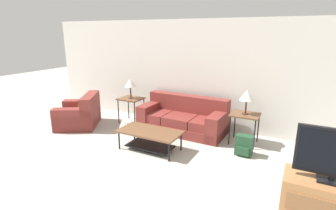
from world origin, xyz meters
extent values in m
cube|color=silver|center=(0.00, 4.65, 1.30)|extent=(8.74, 0.06, 2.60)
cube|color=maroon|center=(-0.03, 4.04, 0.11)|extent=(2.06, 0.96, 0.22)
cube|color=maroon|center=(-0.71, 4.04, 0.32)|extent=(0.68, 0.83, 0.20)
cube|color=maroon|center=(-0.03, 4.02, 0.32)|extent=(0.68, 0.83, 0.20)
cube|color=maroon|center=(0.65, 4.00, 0.32)|extent=(0.68, 0.83, 0.20)
cube|color=maroon|center=(-0.02, 4.36, 0.62)|extent=(2.05, 0.32, 0.40)
cube|color=maroon|center=(-0.91, 4.07, 0.29)|extent=(0.30, 0.91, 0.58)
cube|color=maroon|center=(0.85, 4.02, 0.29)|extent=(0.30, 0.91, 0.58)
cube|color=maroon|center=(-2.53, 3.19, 0.20)|extent=(1.34, 1.39, 0.40)
cube|color=maroon|center=(-2.24, 3.37, 0.60)|extent=(0.77, 1.05, 0.40)
cube|color=maroon|center=(-2.74, 3.54, 0.28)|extent=(0.93, 0.70, 0.56)
cube|color=maroon|center=(-2.33, 2.85, 0.28)|extent=(0.93, 0.70, 0.56)
cube|color=tan|center=(-2.43, 3.25, 0.50)|extent=(0.34, 0.39, 0.36)
cube|color=brown|center=(-0.17, 2.83, 0.39)|extent=(1.26, 0.65, 0.04)
cylinder|color=black|center=(-0.74, 2.56, 0.19)|extent=(0.03, 0.03, 0.37)
cylinder|color=black|center=(0.40, 2.56, 0.19)|extent=(0.03, 0.03, 0.37)
cylinder|color=black|center=(-0.74, 3.09, 0.19)|extent=(0.03, 0.03, 0.37)
cylinder|color=black|center=(0.40, 3.09, 0.19)|extent=(0.03, 0.03, 0.37)
cube|color=black|center=(-0.17, 2.83, 0.08)|extent=(0.94, 0.45, 0.02)
cube|color=brown|center=(-1.48, 4.04, 0.64)|extent=(0.59, 0.52, 0.03)
cylinder|color=black|center=(-1.73, 3.82, 0.31)|extent=(0.03, 0.03, 0.62)
cylinder|color=black|center=(-1.23, 3.82, 0.31)|extent=(0.03, 0.03, 0.62)
cylinder|color=black|center=(-1.73, 4.25, 0.31)|extent=(0.03, 0.03, 0.62)
cylinder|color=black|center=(-1.23, 4.25, 0.31)|extent=(0.03, 0.03, 0.62)
cube|color=brown|center=(1.43, 4.04, 0.64)|extent=(0.59, 0.52, 0.03)
cylinder|color=black|center=(1.17, 3.82, 0.31)|extent=(0.03, 0.03, 0.62)
cylinder|color=black|center=(1.68, 3.82, 0.31)|extent=(0.03, 0.03, 0.62)
cylinder|color=black|center=(1.17, 4.25, 0.31)|extent=(0.03, 0.03, 0.62)
cylinder|color=black|center=(1.68, 4.25, 0.31)|extent=(0.03, 0.03, 0.62)
cylinder|color=#472D1E|center=(-1.48, 4.04, 0.66)|extent=(0.14, 0.14, 0.02)
cylinder|color=#472D1E|center=(-1.48, 4.04, 0.81)|extent=(0.04, 0.04, 0.28)
cone|color=white|center=(-1.48, 4.04, 1.06)|extent=(0.29, 0.29, 0.21)
cylinder|color=#472D1E|center=(1.43, 4.04, 0.66)|extent=(0.14, 0.14, 0.02)
cylinder|color=#472D1E|center=(1.43, 4.04, 0.81)|extent=(0.04, 0.04, 0.28)
cone|color=white|center=(1.43, 4.04, 1.06)|extent=(0.29, 0.29, 0.21)
cube|color=#A87042|center=(2.82, 1.75, 0.36)|extent=(0.94, 0.47, 0.73)
cube|color=brown|center=(2.82, 1.51, 0.53)|extent=(0.83, 0.01, 0.20)
cube|color=black|center=(2.82, 1.75, 0.74)|extent=(0.28, 0.20, 0.02)
cube|color=black|center=(2.82, 1.75, 0.77)|extent=(0.06, 0.04, 0.05)
cube|color=black|center=(2.82, 1.75, 1.07)|extent=(0.79, 0.05, 0.54)
cube|color=black|center=(2.82, 1.72, 1.07)|extent=(0.73, 0.01, 0.48)
cube|color=#23472D|center=(1.56, 3.47, 0.20)|extent=(0.32, 0.20, 0.41)
cube|color=#23472D|center=(1.56, 3.36, 0.12)|extent=(0.24, 0.05, 0.16)
cylinder|color=#23472D|center=(1.47, 3.59, 0.22)|extent=(0.02, 0.02, 0.30)
cylinder|color=#23472D|center=(1.65, 3.59, 0.22)|extent=(0.02, 0.02, 0.30)
camera|label=1|loc=(2.42, -1.31, 2.31)|focal=28.00mm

